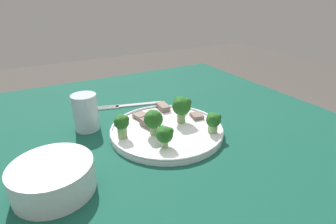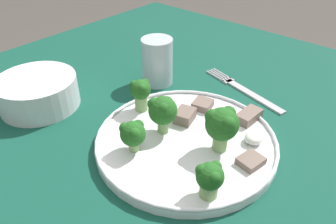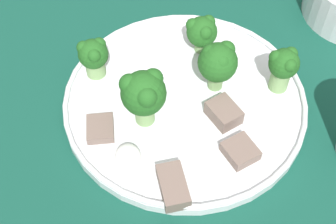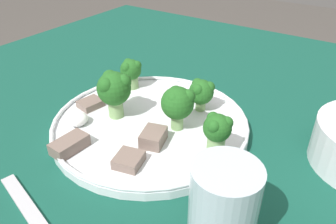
{
  "view_description": "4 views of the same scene",
  "coord_description": "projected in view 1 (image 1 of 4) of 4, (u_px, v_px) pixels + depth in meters",
  "views": [
    {
      "loc": [
        -0.52,
        0.25,
        1.06
      ],
      "look_at": [
        0.01,
        -0.04,
        0.78
      ],
      "focal_mm": 28.0,
      "sensor_mm": 36.0,
      "label": 1
    },
    {
      "loc": [
        -0.32,
        -0.27,
        1.07
      ],
      "look_at": [
        -0.01,
        -0.0,
        0.79
      ],
      "focal_mm": 35.0,
      "sensor_mm": 36.0,
      "label": 2
    },
    {
      "loc": [
        0.32,
        -0.15,
        1.17
      ],
      "look_at": [
        0.03,
        -0.06,
        0.76
      ],
      "focal_mm": 50.0,
      "sensor_mm": 36.0,
      "label": 3
    },
    {
      "loc": [
        0.32,
        0.21,
        1.01
      ],
      "look_at": [
        -0.02,
        -0.02,
        0.75
      ],
      "focal_mm": 35.0,
      "sensor_mm": 36.0,
      "label": 4
    }
  ],
  "objects": [
    {
      "name": "dinner_plate",
      "position": [
        167.0,
        130.0,
        0.67
      ],
      "size": [
        0.29,
        0.29,
        0.02
      ],
      "color": "white",
      "rests_on": "table"
    },
    {
      "name": "fork",
      "position": [
        131.0,
        105.0,
        0.83
      ],
      "size": [
        0.07,
        0.2,
        0.0
      ],
      "color": "#B2B2B7",
      "rests_on": "table"
    },
    {
      "name": "broccoli_floret_center_left",
      "position": [
        122.0,
        124.0,
        0.61
      ],
      "size": [
        0.04,
        0.04,
        0.06
      ],
      "color": "#7FA866",
      "rests_on": "dinner_plate"
    },
    {
      "name": "meat_slice_middle_slice",
      "position": [
        150.0,
        122.0,
        0.68
      ],
      "size": [
        0.04,
        0.04,
        0.02
      ],
      "color": "#756056",
      "rests_on": "dinner_plate"
    },
    {
      "name": "cream_bowl",
      "position": [
        53.0,
        178.0,
        0.47
      ],
      "size": [
        0.15,
        0.15,
        0.06
      ],
      "color": "silver",
      "rests_on": "table"
    },
    {
      "name": "broccoli_floret_center_back",
      "position": [
        181.0,
        106.0,
        0.68
      ],
      "size": [
        0.05,
        0.05,
        0.07
      ],
      "color": "#7FA866",
      "rests_on": "dinner_plate"
    },
    {
      "name": "meat_slice_edge_slice",
      "position": [
        197.0,
        116.0,
        0.72
      ],
      "size": [
        0.04,
        0.04,
        0.01
      ],
      "color": "#756056",
      "rests_on": "dinner_plate"
    },
    {
      "name": "sauce_dollop",
      "position": [
        182.0,
        110.0,
        0.75
      ],
      "size": [
        0.03,
        0.03,
        0.02
      ],
      "color": "white",
      "rests_on": "dinner_plate"
    },
    {
      "name": "table",
      "position": [
        156.0,
        168.0,
        0.7
      ],
      "size": [
        1.08,
        1.07,
        0.73
      ],
      "color": "#114738",
      "rests_on": "ground_plane"
    },
    {
      "name": "drinking_glass",
      "position": [
        86.0,
        114.0,
        0.67
      ],
      "size": [
        0.06,
        0.06,
        0.1
      ],
      "color": "#B2C1CC",
      "rests_on": "table"
    },
    {
      "name": "broccoli_floret_near_rim_left",
      "position": [
        213.0,
        121.0,
        0.64
      ],
      "size": [
        0.04,
        0.04,
        0.05
      ],
      "color": "#7FA866",
      "rests_on": "dinner_plate"
    },
    {
      "name": "broccoli_floret_front_left",
      "position": [
        165.0,
        134.0,
        0.58
      ],
      "size": [
        0.04,
        0.04,
        0.05
      ],
      "color": "#7FA866",
      "rests_on": "dinner_plate"
    },
    {
      "name": "broccoli_floret_back_left",
      "position": [
        153.0,
        119.0,
        0.62
      ],
      "size": [
        0.05,
        0.05,
        0.06
      ],
      "color": "#7FA866",
      "rests_on": "dinner_plate"
    },
    {
      "name": "meat_slice_front_slice",
      "position": [
        163.0,
        107.0,
        0.77
      ],
      "size": [
        0.05,
        0.03,
        0.02
      ],
      "color": "#756056",
      "rests_on": "dinner_plate"
    },
    {
      "name": "meat_slice_rear_slice",
      "position": [
        141.0,
        116.0,
        0.72
      ],
      "size": [
        0.04,
        0.04,
        0.01
      ],
      "color": "#756056",
      "rests_on": "dinner_plate"
    }
  ]
}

